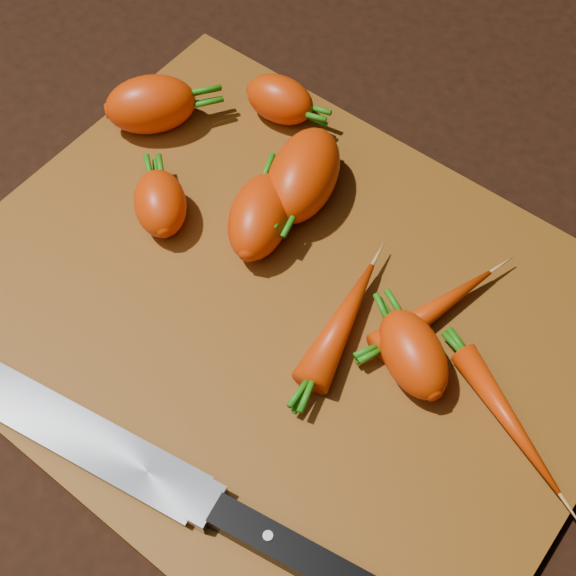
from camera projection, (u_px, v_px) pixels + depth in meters
The scene contains 12 objects.
ground at pixel (280, 320), 0.63m from camera, with size 2.00×2.00×0.01m, color black.
cutting_board at pixel (280, 313), 0.62m from camera, with size 0.50×0.40×0.01m, color brown.
carrot_0 at pixel (151, 104), 0.70m from camera, with size 0.08×0.05×0.05m, color red.
carrot_1 at pixel (160, 203), 0.64m from camera, with size 0.06×0.04×0.04m, color red.
carrot_2 at pixel (303, 175), 0.65m from camera, with size 0.09×0.05×0.05m, color red.
carrot_3 at pixel (259, 217), 0.63m from camera, with size 0.08×0.05×0.05m, color red.
carrot_4 at pixel (280, 99), 0.71m from camera, with size 0.06×0.04×0.04m, color red.
carrot_5 at pixel (413, 354), 0.57m from camera, with size 0.07×0.04×0.04m, color red.
carrot_6 at pixel (435, 309), 0.60m from camera, with size 0.11×0.02×0.02m, color red.
carrot_7 at pixel (509, 420), 0.56m from camera, with size 0.12×0.02×0.02m, color red.
carrot_8 at pixel (342, 322), 0.59m from camera, with size 0.11×0.03×0.03m, color red.
knife at pixel (99, 446), 0.55m from camera, with size 0.33×0.08×0.02m.
Camera 1 is at (0.20, -0.24, 0.54)m, focal length 50.00 mm.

